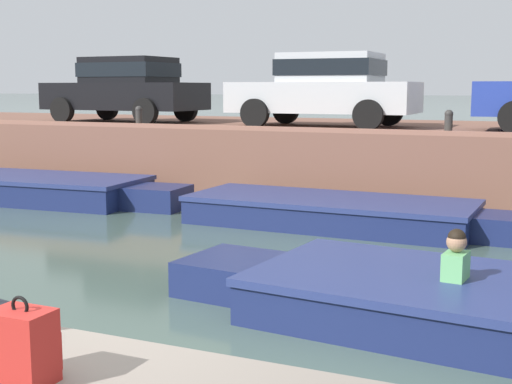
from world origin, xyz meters
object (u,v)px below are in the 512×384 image
car_leftmost_black (126,87)px  boat_moored_west_navy (27,188)px  mooring_bollard_mid (449,121)px  backpack_on_ledge (24,347)px  boat_moored_central_navy (343,213)px  mooring_bollard_west (139,116)px  car_left_inner_silver (327,87)px

car_leftmost_black → boat_moored_west_navy: bearing=-90.8°
mooring_bollard_mid → backpack_on_ledge: mooring_bollard_mid is taller
boat_moored_central_navy → backpack_on_ledge: backpack_on_ledge is taller
car_leftmost_black → mooring_bollard_west: size_ratio=8.77×
car_left_inner_silver → mooring_bollard_mid: (2.84, -1.73, -0.61)m
boat_moored_central_navy → backpack_on_ledge: (1.16, -8.60, 0.86)m
car_left_inner_silver → mooring_bollard_mid: bearing=-31.3°
backpack_on_ledge → boat_moored_central_navy: bearing=97.7°
boat_moored_west_navy → boat_moored_central_navy: size_ratio=1.17×
boat_moored_west_navy → car_left_inner_silver: (5.12, 3.49, 2.01)m
car_left_inner_silver → mooring_bollard_west: (-3.59, -1.73, -0.61)m
boat_moored_west_navy → boat_moored_central_navy: 6.62m
boat_moored_west_navy → backpack_on_ledge: size_ratio=15.96×
car_left_inner_silver → backpack_on_ledge: 12.48m
mooring_bollard_west → backpack_on_ledge: 12.16m
car_leftmost_black → mooring_bollard_mid: (7.90, -1.72, -0.61)m
boat_moored_west_navy → car_leftmost_black: bearing=89.2°
mooring_bollard_west → backpack_on_ledge: size_ratio=1.09×
mooring_bollard_west → boat_moored_west_navy: bearing=-130.9°
boat_moored_west_navy → mooring_bollard_west: size_ratio=14.63×
boat_moored_west_navy → car_leftmost_black: size_ratio=1.67×
boat_moored_west_navy → mooring_bollard_west: bearing=49.1°
mooring_bollard_west → mooring_bollard_mid: size_ratio=1.00×
backpack_on_ledge → car_left_inner_silver: bearing=102.4°
car_leftmost_black → mooring_bollard_mid: 8.11m
mooring_bollard_mid → boat_moored_central_navy: bearing=-126.3°
boat_moored_central_navy → car_leftmost_black: 7.74m
car_leftmost_black → mooring_bollard_west: 2.35m
boat_moored_central_navy → mooring_bollard_mid: bearing=53.7°
boat_moored_central_navy → mooring_bollard_mid: mooring_bollard_mid is taller
boat_moored_central_navy → car_left_inner_silver: (-1.50, 3.54, 2.04)m
car_left_inner_silver → mooring_bollard_mid: size_ratio=8.81×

